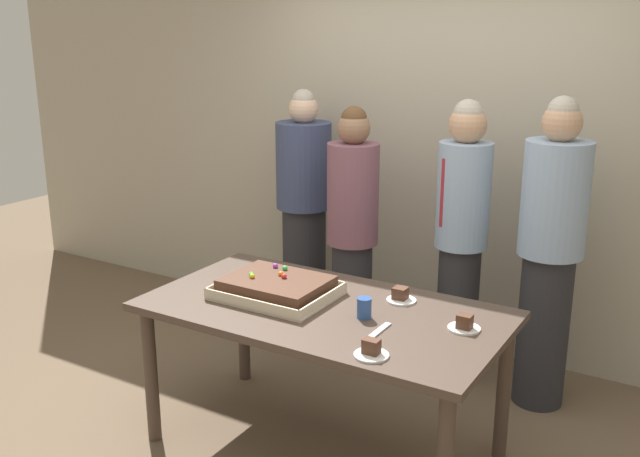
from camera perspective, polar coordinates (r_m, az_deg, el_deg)
name	(u,v)px	position (r m, az deg, el deg)	size (l,w,h in m)	color
ground_plane	(324,447)	(3.90, 0.28, -17.01)	(12.00, 12.00, 0.00)	brown
interior_back_panel	(450,124)	(4.76, 10.34, 8.18)	(8.00, 0.12, 3.00)	#B2A893
party_table	(324,324)	(3.57, 0.30, -7.62)	(1.78, 0.95, 0.78)	#47382D
sheet_cake	(276,288)	(3.66, -3.50, -4.74)	(0.57, 0.45, 0.12)	beige
plated_slice_near_left	(464,325)	(3.35, 11.45, -7.54)	(0.15, 0.15, 0.08)	white
plated_slice_near_right	(401,296)	(3.63, 6.46, -5.40)	(0.15, 0.15, 0.07)	white
plated_slice_far_left	(371,351)	(3.05, 4.12, -9.70)	(0.15, 0.15, 0.07)	white
drink_cup_nearest	(364,308)	(3.40, 3.55, -6.34)	(0.07, 0.07, 0.10)	#2D5199
cake_server_utensil	(379,331)	(3.28, 4.73, -8.14)	(0.03, 0.20, 0.01)	silver
person_serving_front	(304,212)	(4.91, -1.29, 1.31)	(0.38, 0.38, 1.72)	#28282D
person_green_shirt_behind	(461,237)	(4.31, 11.21, -0.64)	(0.31, 0.31, 1.72)	#28282D
person_striped_tie_right	(550,252)	(4.14, 17.88, -1.77)	(0.36, 0.36, 1.77)	#28282D
person_far_right_suit	(352,234)	(4.47, 2.60, -0.40)	(0.32, 0.32, 1.66)	#28282D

